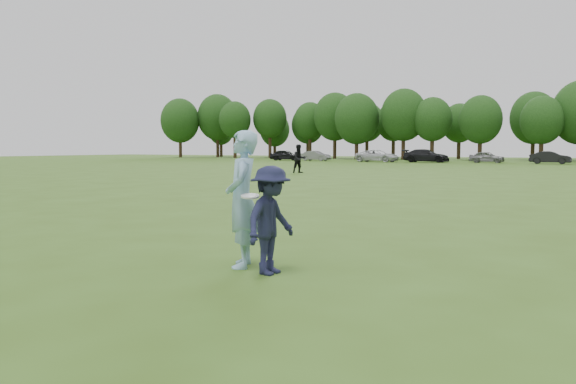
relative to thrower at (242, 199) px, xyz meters
The scene contains 11 objects.
ground 1.29m from the thrower, 24.13° to the left, with size 200.00×200.00×0.00m, color #385618.
thrower is the anchor object (origin of this frame).
defender 0.71m from the thrower, 19.31° to the right, with size 1.01×0.58×1.57m, color #1B1E3C.
player_far_a 31.28m from the thrower, 115.47° to the left, with size 0.98×0.77×2.02m, color black.
car_a 69.07m from the thrower, 117.89° to the left, with size 1.74×4.33×1.48m, color black.
car_b 66.75m from the thrower, 114.42° to the left, with size 1.41×4.05×1.34m, color slate.
car_c 62.46m from the thrower, 107.29° to the left, with size 2.48×5.37×1.49m, color silver.
car_d 61.58m from the thrower, 101.86° to the left, with size 2.21×5.45×1.58m, color black.
car_e 61.74m from the thrower, 95.45° to the left, with size 1.59×3.96×1.35m, color gray.
car_f 60.16m from the thrower, 89.11° to the left, with size 1.47×4.21×1.39m, color black.
disc_in_play 0.36m from the thrower, 37.93° to the right, with size 0.30×0.30×0.09m.
Camera 1 is at (3.93, -7.46, 1.83)m, focal length 35.00 mm.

